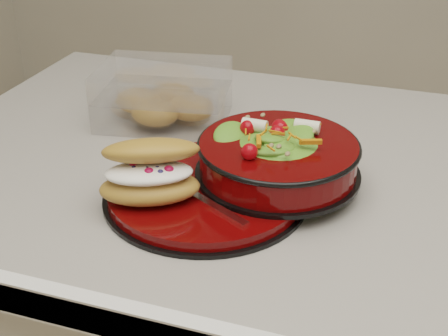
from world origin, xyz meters
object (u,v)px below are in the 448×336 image
(salad_bowl, at_px, (278,152))
(fork, at_px, (201,199))
(dinner_plate, at_px, (206,192))
(pastry_box, at_px, (164,96))
(croissant, at_px, (151,172))

(salad_bowl, relative_size, fork, 1.60)
(dinner_plate, distance_m, pastry_box, 0.27)
(fork, distance_m, pastry_box, 0.31)
(dinner_plate, xyz_separation_m, pastry_box, (-0.16, 0.22, 0.03))
(fork, height_order, pastry_box, pastry_box)
(croissant, distance_m, fork, 0.07)
(salad_bowl, xyz_separation_m, fork, (-0.08, -0.10, -0.03))
(dinner_plate, bearing_deg, croissant, -138.27)
(salad_bowl, height_order, croissant, salad_bowl)
(salad_bowl, relative_size, croissant, 1.55)
(salad_bowl, bearing_deg, dinner_plate, -143.93)
(croissant, relative_size, fork, 1.03)
(salad_bowl, bearing_deg, croissant, -141.56)
(dinner_plate, relative_size, salad_bowl, 1.21)
(salad_bowl, xyz_separation_m, pastry_box, (-0.24, 0.16, -0.01))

